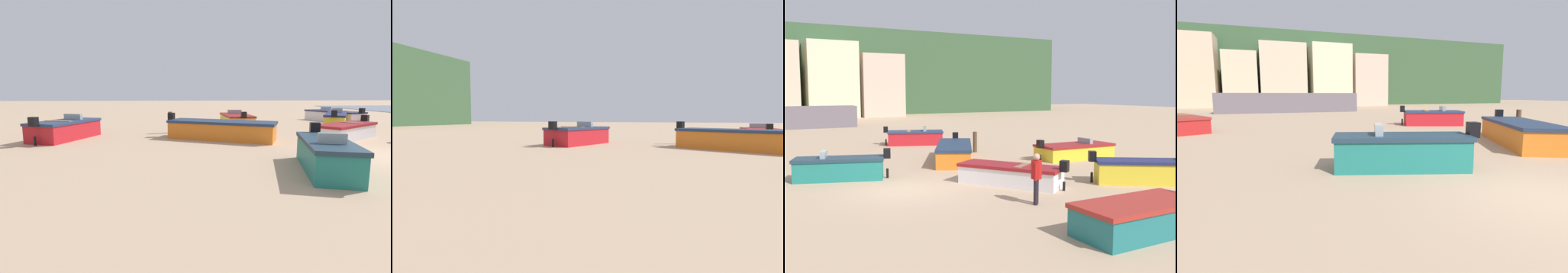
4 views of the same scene
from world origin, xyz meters
TOP-DOWN VIEW (x-y plane):
  - ground_plane at (0.00, 0.00)m, footprint 160.00×160.00m
  - boat_teal_1 at (-1.73, 2.99)m, footprint 3.83×2.22m
  - boat_red_2 at (4.97, 12.62)m, footprint 4.00×2.79m
  - boat_orange_4 at (4.30, 5.00)m, footprint 3.79×5.38m
  - boat_yellow_5 at (10.33, 2.88)m, footprint 4.46×1.82m
  - boat_yellow_8 at (9.02, -3.65)m, footprint 4.84×3.75m
  - boat_white_9 at (3.80, -1.12)m, footprint 3.31×4.03m
  - boat_white_10 at (12.74, -5.66)m, footprint 4.99×3.12m
  - mooring_post_near_water at (6.78, 7.50)m, footprint 0.24×0.24m

SIDE VIEW (x-z plane):
  - ground_plane at x=0.00m, z-range 0.00..0.00m
  - boat_white_9 at x=3.80m, z-range -0.15..0.95m
  - boat_yellow_5 at x=10.33m, z-range -0.15..0.95m
  - boat_white_10 at x=12.74m, z-range -0.15..1.02m
  - boat_orange_4 at x=4.30m, z-range -0.15..1.08m
  - boat_teal_1 at x=-1.73m, z-range -0.14..1.08m
  - boat_yellow_8 at x=9.02m, z-range -0.15..1.09m
  - boat_red_2 at x=4.97m, z-range -0.14..1.09m
  - mooring_post_near_water at x=6.78m, z-range 0.00..1.20m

